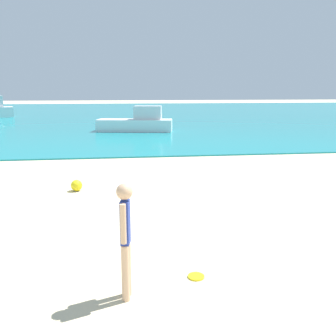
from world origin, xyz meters
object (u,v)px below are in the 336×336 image
at_px(frisbee, 196,277).
at_px(boat_near, 138,123).
at_px(beach_ball, 77,185).
at_px(person_standing, 125,235).

bearing_deg(frisbee, boat_near, 89.43).
distance_m(frisbee, boat_near, 19.32).
relative_size(boat_near, beach_ball, 16.39).
height_order(frisbee, beach_ball, beach_ball).
xyz_separation_m(boat_near, beach_ball, (-2.44, -14.19, -0.47)).
xyz_separation_m(person_standing, beach_ball, (-1.22, 5.53, -0.74)).
xyz_separation_m(frisbee, beach_ball, (-2.25, 5.12, 0.14)).
bearing_deg(boat_near, beach_ball, 91.28).
height_order(boat_near, beach_ball, boat_near).
distance_m(boat_near, beach_ball, 14.40).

